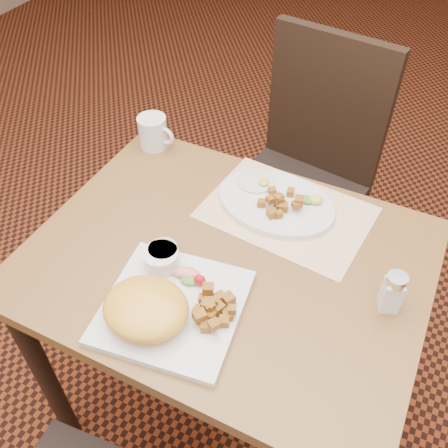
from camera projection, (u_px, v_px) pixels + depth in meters
ground at (226, 404)px, 1.68m from camera, size 8.00×8.00×0.00m
table at (226, 286)px, 1.22m from camera, size 0.90×0.70×0.75m
chair_far at (305, 166)px, 1.72m from camera, size 0.48×0.49×0.97m
placemat at (287, 213)px, 1.25m from camera, size 0.42×0.32×0.00m
plate_square at (173, 307)px, 1.04m from camera, size 0.31×0.31×0.02m
plate_oval at (276, 203)px, 1.26m from camera, size 0.32×0.25×0.02m
hollandaise_mound at (145, 308)px, 0.99m from camera, size 0.18×0.16×0.07m
ramekin at (161, 258)px, 1.09m from camera, size 0.08×0.09×0.04m
garnish_sq at (190, 276)px, 1.07m from camera, size 0.09×0.05×0.03m
fried_egg at (257, 181)px, 1.30m from camera, size 0.10×0.10×0.02m
garnish_ov at (312, 200)px, 1.24m from camera, size 0.07×0.05×0.02m
salt_shaker at (392, 292)px, 1.01m from camera, size 0.05×0.05×0.10m
coffee_mug at (154, 132)px, 1.42m from camera, size 0.11×0.08×0.09m
home_fries_sq at (212, 309)px, 1.01m from camera, size 0.09×0.11×0.04m
home_fries_ov at (281, 203)px, 1.23m from camera, size 0.11×0.12×0.04m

